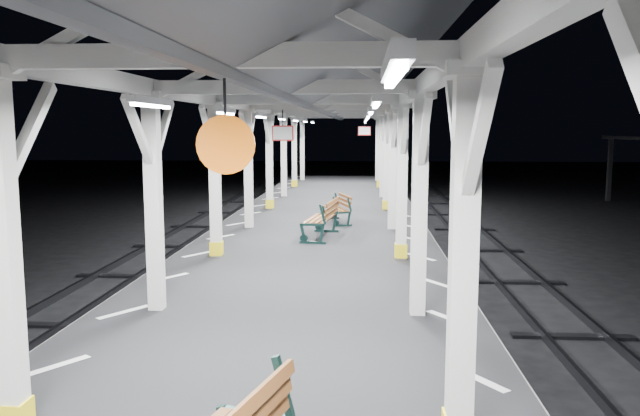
# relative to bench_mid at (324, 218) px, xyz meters

# --- Properties ---
(ground) EXTENTS (120.00, 120.00, 0.00)m
(ground) POSITION_rel_bench_mid_xyz_m (-0.21, -4.44, -1.52)
(ground) COLOR black
(ground) RESTS_ON ground
(platform) EXTENTS (6.00, 50.00, 1.00)m
(platform) POSITION_rel_bench_mid_xyz_m (-0.21, -4.44, -1.02)
(platform) COLOR black
(platform) RESTS_ON ground
(hazard_stripes_left) EXTENTS (1.00, 48.00, 0.01)m
(hazard_stripes_left) POSITION_rel_bench_mid_xyz_m (-2.66, -4.44, -0.52)
(hazard_stripes_left) COLOR silver
(hazard_stripes_left) RESTS_ON platform
(hazard_stripes_right) EXTENTS (1.00, 48.00, 0.01)m
(hazard_stripes_right) POSITION_rel_bench_mid_xyz_m (2.24, -4.44, -0.52)
(hazard_stripes_right) COLOR silver
(hazard_stripes_right) RESTS_ON platform
(track_left) EXTENTS (2.20, 60.00, 0.16)m
(track_left) POSITION_rel_bench_mid_xyz_m (-5.21, -4.44, -1.44)
(track_left) COLOR #2D2D33
(track_left) RESTS_ON ground
(track_right) EXTENTS (2.20, 60.00, 0.16)m
(track_right) POSITION_rel_bench_mid_xyz_m (4.79, -4.44, -1.44)
(track_right) COLOR #2D2D33
(track_right) RESTS_ON ground
(canopy) EXTENTS (5.40, 49.00, 4.65)m
(canopy) POSITION_rel_bench_mid_xyz_m (-0.21, -4.45, 3.03)
(canopy) COLOR silver
(canopy) RESTS_ON platform
(bench_mid) EXTENTS (0.91, 1.89, 0.98)m
(bench_mid) POSITION_rel_bench_mid_xyz_m (0.00, 0.00, 0.00)
(bench_mid) COLOR #122C29
(bench_mid) RESTS_ON platform
(bench_far) EXTENTS (0.96, 1.62, 0.82)m
(bench_far) POSITION_rel_bench_mid_xyz_m (0.29, 2.62, -0.08)
(bench_far) COLOR #122C29
(bench_far) RESTS_ON platform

